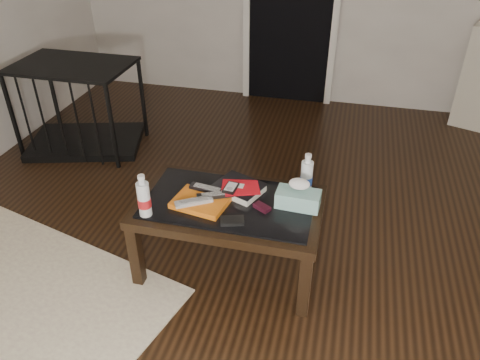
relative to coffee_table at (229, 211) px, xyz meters
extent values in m
plane|color=black|center=(0.33, 0.07, -0.40)|extent=(5.00, 5.00, 0.00)
cube|color=silver|center=(0.35, 2.51, 0.60)|extent=(0.06, 0.04, 2.04)
cube|color=black|center=(-0.46, -0.26, -0.20)|extent=(0.06, 0.06, 0.40)
cube|color=black|center=(0.46, -0.26, -0.20)|extent=(0.06, 0.06, 0.40)
cube|color=black|center=(-0.46, 0.26, -0.20)|extent=(0.06, 0.06, 0.40)
cube|color=black|center=(0.46, 0.26, -0.20)|extent=(0.06, 0.06, 0.40)
cube|color=black|center=(0.00, 0.00, 0.03)|extent=(1.00, 0.60, 0.05)
cube|color=black|center=(0.00, 0.00, 0.06)|extent=(0.90, 0.50, 0.01)
cube|color=black|center=(-1.57, 1.14, -0.37)|extent=(1.03, 0.82, 0.06)
cube|color=black|center=(-1.57, 1.14, 0.30)|extent=(1.03, 0.82, 0.02)
cube|color=black|center=(-2.00, 0.86, -0.05)|extent=(0.03, 0.03, 0.70)
cube|color=black|center=(-1.14, 0.86, -0.05)|extent=(0.03, 0.03, 0.70)
cube|color=black|center=(-2.00, 1.42, -0.05)|extent=(0.03, 0.03, 0.70)
cube|color=black|center=(-1.14, 1.42, -0.05)|extent=(0.03, 0.03, 0.70)
cube|color=orange|center=(-0.14, -0.06, 0.08)|extent=(0.31, 0.25, 0.03)
cube|color=#9E9EA2|center=(-0.17, -0.10, 0.11)|extent=(0.20, 0.15, 0.02)
cube|color=black|center=(-0.07, -0.02, 0.11)|extent=(0.20, 0.13, 0.02)
cube|color=black|center=(-0.13, 0.03, 0.11)|extent=(0.21, 0.08, 0.02)
cube|color=black|center=(0.03, 0.10, 0.09)|extent=(0.31, 0.28, 0.05)
cube|color=red|center=(0.03, 0.08, 0.11)|extent=(0.21, 0.17, 0.01)
cube|color=black|center=(0.00, 0.04, 0.12)|extent=(0.07, 0.11, 0.02)
cube|color=black|center=(0.19, -0.03, 0.08)|extent=(0.10, 0.09, 0.02)
cube|color=black|center=(0.06, -0.17, 0.07)|extent=(0.14, 0.10, 0.02)
cylinder|color=silver|center=(-0.39, -0.21, 0.18)|extent=(0.08, 0.08, 0.24)
cylinder|color=white|center=(0.39, 0.19, 0.18)|extent=(0.08, 0.08, 0.24)
cube|color=teal|center=(0.36, 0.05, 0.11)|extent=(0.24, 0.13, 0.09)
camera|label=1|loc=(0.54, -1.98, 1.53)|focal=35.00mm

